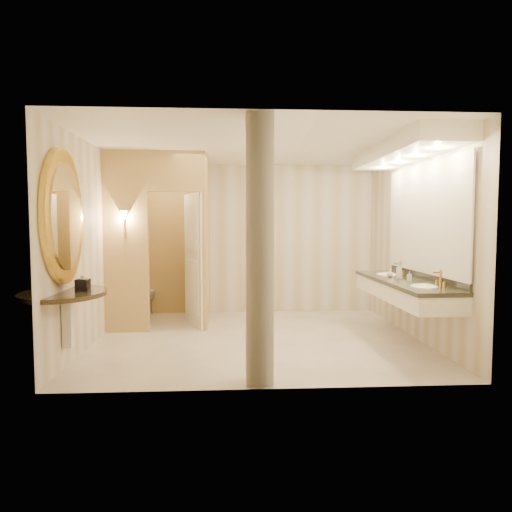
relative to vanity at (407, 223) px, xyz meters
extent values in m
plane|color=#EFE4CE|center=(-1.98, 0.40, -1.63)|extent=(4.50, 4.50, 0.00)
plane|color=white|center=(-1.98, 0.40, 1.07)|extent=(4.50, 4.50, 0.00)
cube|color=beige|center=(-1.98, 2.40, -0.28)|extent=(4.50, 0.02, 2.70)
cube|color=beige|center=(-1.98, -1.60, -0.28)|extent=(4.50, 0.02, 2.70)
cube|color=beige|center=(-4.23, 0.40, -0.28)|extent=(0.02, 4.00, 2.70)
cube|color=beige|center=(0.27, 0.40, -0.28)|extent=(0.02, 4.00, 2.70)
cube|color=tan|center=(-2.78, 1.65, -0.28)|extent=(0.10, 1.50, 2.70)
cube|color=tan|center=(-3.90, 0.90, -0.28)|extent=(0.65, 0.10, 2.70)
cube|color=tan|center=(-3.18, 0.90, 0.77)|extent=(0.80, 0.10, 0.60)
cube|color=white|center=(-2.93, 1.27, -0.58)|extent=(0.36, 0.76, 2.10)
cylinder|color=#BF8B3D|center=(-3.90, 0.83, -0.08)|extent=(0.03, 0.03, 0.30)
cone|color=white|center=(-3.90, 0.83, 0.12)|extent=(0.14, 0.14, 0.14)
cube|color=white|center=(-0.03, 0.00, -0.90)|extent=(0.60, 2.40, 0.24)
cube|color=black|center=(-0.03, 0.00, -0.78)|extent=(0.64, 2.44, 0.05)
cube|color=black|center=(0.25, 0.00, -0.71)|extent=(0.03, 2.40, 0.10)
ellipsoid|color=white|center=(-0.03, -0.65, -0.80)|extent=(0.40, 0.44, 0.15)
cylinder|color=#BF8B3D|center=(0.17, -0.65, -0.67)|extent=(0.03, 0.03, 0.22)
ellipsoid|color=white|center=(-0.03, 0.65, -0.80)|extent=(0.40, 0.44, 0.15)
cylinder|color=#BF8B3D|center=(0.17, 0.65, -0.67)|extent=(0.03, 0.03, 0.22)
cube|color=white|center=(0.25, 0.00, 0.07)|extent=(0.03, 2.40, 1.40)
cube|color=white|center=(-0.03, 0.00, 0.96)|extent=(0.75, 2.60, 0.22)
cylinder|color=black|center=(-4.21, -0.85, -0.78)|extent=(1.14, 1.14, 0.05)
cube|color=white|center=(-4.17, -0.85, -1.08)|extent=(0.10, 0.10, 0.60)
cylinder|color=gold|center=(-4.19, -0.85, 0.07)|extent=(0.07, 1.14, 1.14)
cylinder|color=white|center=(-4.15, -0.85, 0.07)|extent=(0.02, 0.91, 0.91)
cube|color=white|center=(-2.07, -1.40, -0.28)|extent=(0.27, 0.27, 2.70)
cube|color=black|center=(-4.00, -0.85, -0.69)|extent=(0.14, 0.14, 0.14)
imported|color=white|center=(-3.93, 2.15, -1.25)|extent=(0.55, 0.81, 0.76)
imported|color=beige|center=(0.00, -0.12, -0.69)|extent=(0.07, 0.07, 0.12)
imported|color=silver|center=(-0.11, 0.30, -0.70)|extent=(0.11, 0.11, 0.11)
imported|color=#C6B28C|center=(-0.07, 0.07, -0.64)|extent=(0.10, 0.10, 0.22)
camera|label=1|loc=(-2.37, -5.96, -0.01)|focal=32.00mm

